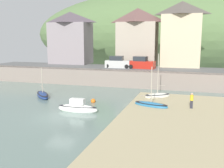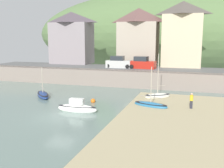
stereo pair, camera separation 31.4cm
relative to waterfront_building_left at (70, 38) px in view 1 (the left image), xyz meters
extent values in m
cube|color=slate|center=(10.97, -25.20, -7.37)|extent=(48.00, 40.00, 0.06)
cube|color=tan|center=(24.97, -23.20, -7.29)|extent=(18.00, 22.00, 0.10)
cube|color=gray|center=(10.97, -8.20, -6.14)|extent=(48.00, 2.40, 2.40)
cube|color=#606060|center=(10.97, -4.50, -4.99)|extent=(48.00, 9.00, 0.10)
ellipsoid|color=#587544|center=(16.83, 30.00, 1.01)|extent=(80.00, 44.00, 23.85)
cube|color=gray|center=(0.00, 0.00, -1.10)|extent=(7.43, 4.70, 7.67)
pyramid|color=#52474F|center=(0.00, 0.00, 3.75)|extent=(7.73, 5.00, 2.04)
cube|color=#AC9E8A|center=(12.97, 0.00, -1.17)|extent=(6.76, 4.73, 7.54)
pyramid|color=brown|center=(12.97, 0.00, 3.81)|extent=(7.06, 5.03, 2.43)
cube|color=beige|center=(20.41, 0.00, -0.60)|extent=(6.38, 4.30, 8.68)
pyramid|color=#564E47|center=(20.41, 0.00, 4.82)|extent=(6.68, 4.60, 2.16)
ellipsoid|color=white|center=(11.72, -23.09, -7.07)|extent=(4.14, 1.07, 0.99)
ellipsoid|color=black|center=(11.72, -23.09, -6.80)|extent=(4.06, 1.05, 0.12)
cube|color=silver|center=(11.72, -23.09, -6.29)|extent=(1.46, 0.70, 0.57)
ellipsoid|color=navy|center=(4.80, -18.24, -7.13)|extent=(3.62, 3.90, 0.75)
ellipsoid|color=black|center=(4.80, -18.24, -6.93)|extent=(3.55, 3.82, 0.12)
cylinder|color=#B2A893|center=(4.80, -18.24, -5.20)|extent=(0.09, 0.09, 3.13)
cylinder|color=gray|center=(4.80, -18.24, -6.12)|extent=(1.76, 2.00, 0.07)
ellipsoid|color=silver|center=(18.51, -14.58, -7.12)|extent=(3.39, 2.83, 0.78)
ellipsoid|color=black|center=(18.51, -14.58, -6.91)|extent=(3.32, 2.77, 0.12)
cylinder|color=#B2A893|center=(18.51, -14.58, -4.33)|extent=(0.09, 0.09, 4.80)
cylinder|color=gray|center=(18.51, -14.58, -5.84)|extent=(1.69, 1.17, 0.07)
ellipsoid|color=teal|center=(18.41, -19.05, -7.16)|extent=(4.01, 2.25, 0.66)
ellipsoid|color=black|center=(18.41, -19.05, -6.98)|extent=(3.93, 2.21, 0.12)
cylinder|color=#B2A893|center=(18.41, -19.05, -4.94)|extent=(0.09, 0.09, 3.78)
cylinder|color=gray|center=(18.41, -19.05, -6.26)|extent=(2.40, 0.77, 0.07)
cube|color=beige|center=(10.69, -4.50, -4.34)|extent=(4.16, 1.85, 1.20)
cube|color=#282D33|center=(10.44, -4.50, -3.39)|extent=(2.15, 1.57, 0.80)
cylinder|color=black|center=(12.34, -3.70, -4.62)|extent=(0.64, 0.22, 0.64)
cylinder|color=black|center=(12.34, -5.30, -4.62)|extent=(0.64, 0.22, 0.64)
cylinder|color=black|center=(9.04, -3.70, -4.62)|extent=(0.64, 0.22, 0.64)
cylinder|color=black|center=(9.04, -5.30, -4.62)|extent=(0.64, 0.22, 0.64)
cube|color=red|center=(14.67, -4.50, -4.34)|extent=(4.27, 2.16, 1.20)
cube|color=#282D33|center=(14.42, -4.50, -3.39)|extent=(2.26, 1.73, 0.80)
cylinder|color=black|center=(16.32, -3.70, -4.62)|extent=(0.64, 0.22, 0.64)
cylinder|color=black|center=(16.32, -5.30, -4.62)|extent=(0.64, 0.22, 0.64)
cylinder|color=black|center=(13.02, -3.70, -4.62)|extent=(0.64, 0.22, 0.64)
cylinder|color=black|center=(13.02, -5.30, -4.62)|extent=(0.64, 0.22, 0.64)
cube|color=#282833|center=(22.52, -18.82, -6.83)|extent=(0.28, 0.20, 0.82)
cylinder|color=gold|center=(22.52, -18.82, -6.13)|extent=(0.34, 0.34, 0.58)
sphere|color=#D1A889|center=(22.52, -18.82, -5.73)|extent=(0.22, 0.22, 0.22)
sphere|color=orange|center=(11.82, -19.05, -7.18)|extent=(0.55, 0.55, 0.55)
camera|label=1|loc=(22.34, -46.27, -0.13)|focal=42.17mm
camera|label=2|loc=(22.64, -46.18, -0.13)|focal=42.17mm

